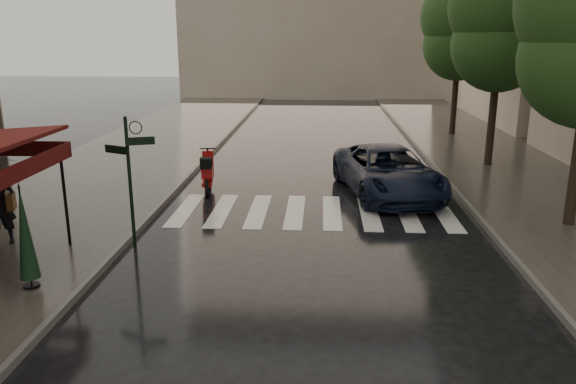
# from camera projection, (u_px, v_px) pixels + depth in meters

# --- Properties ---
(ground) EXTENTS (120.00, 120.00, 0.00)m
(ground) POSITION_uv_depth(u_px,v_px,m) (147.00, 308.00, 10.31)
(ground) COLOR black
(ground) RESTS_ON ground
(sidewalk_near) EXTENTS (6.00, 60.00, 0.12)m
(sidewalk_near) POSITION_uv_depth(u_px,v_px,m) (126.00, 161.00, 22.09)
(sidewalk_near) COLOR #38332D
(sidewalk_near) RESTS_ON ground
(sidewalk_far) EXTENTS (5.50, 60.00, 0.12)m
(sidewalk_far) POSITION_uv_depth(u_px,v_px,m) (507.00, 166.00, 21.26)
(sidewalk_far) COLOR #38332D
(sidewalk_far) RESTS_ON ground
(curb_near) EXTENTS (0.12, 60.00, 0.16)m
(curb_near) POSITION_uv_depth(u_px,v_px,m) (202.00, 162.00, 21.91)
(curb_near) COLOR #595651
(curb_near) RESTS_ON ground
(curb_far) EXTENTS (0.12, 60.00, 0.16)m
(curb_far) POSITION_uv_depth(u_px,v_px,m) (433.00, 165.00, 21.41)
(curb_far) COLOR #595651
(curb_far) RESTS_ON ground
(crosswalk) EXTENTS (7.85, 3.20, 0.01)m
(crosswalk) POSITION_uv_depth(u_px,v_px,m) (313.00, 212.00, 15.91)
(crosswalk) COLOR silver
(crosswalk) RESTS_ON ground
(signpost) EXTENTS (1.17, 0.29, 3.10)m
(signpost) POSITION_uv_depth(u_px,v_px,m) (130.00, 172.00, 12.77)
(signpost) COLOR black
(signpost) RESTS_ON ground
(tree_mid) EXTENTS (3.80, 3.80, 8.34)m
(tree_mid) POSITION_uv_depth(u_px,v_px,m) (502.00, 13.00, 19.82)
(tree_mid) COLOR black
(tree_mid) RESTS_ON sidewalk_far
(tree_far) EXTENTS (3.80, 3.80, 8.16)m
(tree_far) POSITION_uv_depth(u_px,v_px,m) (461.00, 22.00, 26.58)
(tree_far) COLOR black
(tree_far) RESTS_ON sidewalk_far
(scooter) EXTENTS (0.66, 1.94, 1.28)m
(scooter) POSITION_uv_depth(u_px,v_px,m) (207.00, 174.00, 17.85)
(scooter) COLOR black
(scooter) RESTS_ON ground
(parked_car) EXTENTS (3.52, 5.77, 1.50)m
(parked_car) POSITION_uv_depth(u_px,v_px,m) (388.00, 171.00, 17.50)
(parked_car) COLOR black
(parked_car) RESTS_ON ground
(parasol_back) EXTENTS (0.38, 0.38, 2.03)m
(parasol_back) POSITION_uv_depth(u_px,v_px,m) (25.00, 234.00, 10.60)
(parasol_back) COLOR black
(parasol_back) RESTS_ON sidewalk_near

